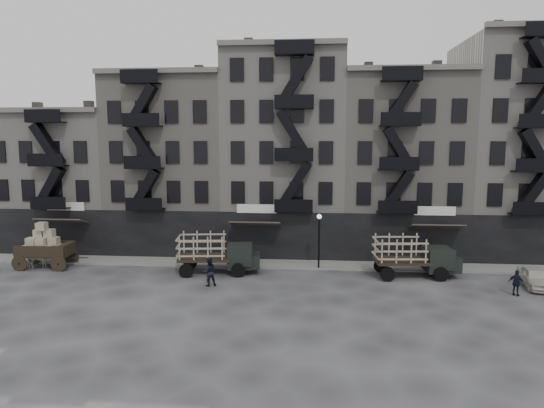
# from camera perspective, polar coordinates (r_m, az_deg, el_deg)

# --- Properties ---
(ground) EXTENTS (140.00, 140.00, 0.00)m
(ground) POSITION_cam_1_polar(r_m,az_deg,el_deg) (34.98, 0.57, -8.77)
(ground) COLOR #38383A
(ground) RESTS_ON ground
(sidewalk) EXTENTS (55.00, 2.50, 0.15)m
(sidewalk) POSITION_cam_1_polar(r_m,az_deg,el_deg) (38.55, 0.98, -7.06)
(sidewalk) COLOR slate
(sidewalk) RESTS_ON ground
(building_west) EXTENTS (10.00, 11.35, 13.20)m
(building_west) POSITION_cam_1_polar(r_m,az_deg,el_deg) (48.89, -22.60, 2.58)
(building_west) COLOR #A39E96
(building_west) RESTS_ON ground
(building_midwest) EXTENTS (10.00, 11.35, 16.20)m
(building_midwest) POSITION_cam_1_polar(r_m,az_deg,el_deg) (45.06, -11.30, 4.55)
(building_midwest) COLOR gray
(building_midwest) RESTS_ON ground
(building_center) EXTENTS (10.00, 11.35, 18.20)m
(building_center) POSITION_cam_1_polar(r_m,az_deg,el_deg) (43.33, 1.55, 5.89)
(building_center) COLOR #A39E96
(building_center) RESTS_ON ground
(building_mideast) EXTENTS (10.00, 11.35, 16.20)m
(building_mideast) POSITION_cam_1_polar(r_m,az_deg,el_deg) (43.96, 14.71, 4.36)
(building_mideast) COLOR gray
(building_mideast) RESTS_ON ground
(building_east) EXTENTS (10.00, 11.35, 19.20)m
(building_east) POSITION_cam_1_polar(r_m,az_deg,el_deg) (46.66, 27.02, 5.79)
(building_east) COLOR #A39E96
(building_east) RESTS_ON ground
(lamp_post) EXTENTS (0.36, 0.36, 4.28)m
(lamp_post) POSITION_cam_1_polar(r_m,az_deg,el_deg) (36.74, 5.56, -3.51)
(lamp_post) COLOR black
(lamp_post) RESTS_ON ground
(horse) EXTENTS (1.87, 1.23, 1.45)m
(horse) POSITION_cam_1_polar(r_m,az_deg,el_deg) (41.52, -25.83, -5.85)
(horse) COLOR silver
(horse) RESTS_ON ground
(wagon) EXTENTS (4.26, 2.41, 3.53)m
(wagon) POSITION_cam_1_polar(r_m,az_deg,el_deg) (41.27, -25.30, -4.06)
(wagon) COLOR black
(wagon) RESTS_ON ground
(stake_truck_west) EXTENTS (6.16, 3.05, 2.98)m
(stake_truck_west) POSITION_cam_1_polar(r_m,az_deg,el_deg) (36.14, -6.59, -5.47)
(stake_truck_west) COLOR black
(stake_truck_west) RESTS_ON ground
(stake_truck_east) EXTENTS (6.13, 2.88, 3.00)m
(stake_truck_east) POSITION_cam_1_polar(r_m,az_deg,el_deg) (36.41, 16.33, -5.64)
(stake_truck_east) COLOR black
(stake_truck_east) RESTS_ON ground
(car_east) EXTENTS (1.97, 4.03, 1.32)m
(car_east) POSITION_cam_1_polar(r_m,az_deg,el_deg) (37.36, 28.53, -7.61)
(car_east) COLOR beige
(car_east) RESTS_ON ground
(pedestrian_mid) EXTENTS (1.18, 1.06, 1.98)m
(pedestrian_mid) POSITION_cam_1_polar(r_m,az_deg,el_deg) (33.34, -7.40, -7.90)
(pedestrian_mid) COLOR black
(pedestrian_mid) RESTS_ON ground
(policeman) EXTENTS (1.01, 0.93, 1.66)m
(policeman) POSITION_cam_1_polar(r_m,az_deg,el_deg) (34.80, 26.83, -8.31)
(policeman) COLOR black
(policeman) RESTS_ON ground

